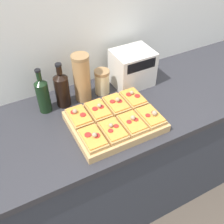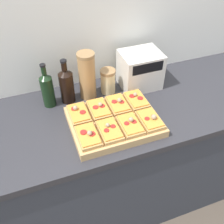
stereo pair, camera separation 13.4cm
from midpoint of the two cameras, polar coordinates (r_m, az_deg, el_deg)
name	(u,v)px [view 1 (the left image)]	position (r m, az deg, el deg)	size (l,w,h in m)	color
wall_back	(89,25)	(1.56, -7.72, 18.21)	(6.00, 0.06, 2.50)	silver
kitchen_counter	(117,158)	(1.79, -1.07, -10.18)	(2.63, 0.67, 0.90)	#333842
cutting_board	(115,121)	(1.35, -2.25, -2.19)	(0.45, 0.35, 0.04)	tan
pizza_slice_back_left	(79,116)	(1.35, -10.08, -1.08)	(0.10, 0.16, 0.05)	tan
pizza_slice_back_midleft	(98,110)	(1.37, -5.84, 0.33)	(0.10, 0.16, 0.05)	tan
pizza_slice_back_midright	(116,104)	(1.40, -1.81, 1.69)	(0.10, 0.16, 0.05)	tan
pizza_slice_back_right	(133,98)	(1.44, 2.01, 2.98)	(0.10, 0.16, 0.05)	tan
pizza_slice_front_left	(93,138)	(1.23, -7.34, -5.79)	(0.10, 0.16, 0.05)	tan
pizza_slice_front_midleft	(113,130)	(1.26, -2.83, -4.15)	(0.10, 0.16, 0.05)	tan
pizza_slice_front_midright	(132,123)	(1.29, 1.49, -2.53)	(0.10, 0.16, 0.05)	tan
pizza_slice_front_right	(151,116)	(1.33, 5.57, -1.02)	(0.10, 0.16, 0.06)	tan
olive_oil_bottle	(43,95)	(1.45, -17.43, 3.53)	(0.07, 0.07, 0.26)	black
wine_bottle	(62,89)	(1.46, -13.46, 4.83)	(0.08, 0.08, 0.27)	black
grain_jar_tall	(82,78)	(1.47, -9.23, 7.23)	(0.10, 0.10, 0.28)	#AD7F4C
grain_jar_short	(102,82)	(1.54, -4.70, 6.49)	(0.09, 0.09, 0.15)	beige
toaster_oven	(132,68)	(1.59, 2.01, 9.48)	(0.26, 0.19, 0.22)	beige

